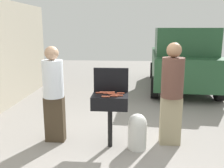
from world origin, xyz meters
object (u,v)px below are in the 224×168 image
(hot_dog_2, at_px, (121,93))
(hot_dog_7, at_px, (106,97))
(hot_dog_3, at_px, (107,93))
(parked_minivan, at_px, (182,58))
(hot_dog_1, at_px, (100,93))
(hot_dog_9, at_px, (104,92))
(propane_tank, at_px, (137,131))
(hot_dog_6, at_px, (111,92))
(person_right, at_px, (172,91))
(hot_dog_5, at_px, (111,93))
(person_left, at_px, (54,91))
(hot_dog_0, at_px, (114,96))
(hot_dog_4, at_px, (112,94))
(hot_dog_8, at_px, (115,95))
(hot_dog_10, at_px, (119,96))
(bbq_grill, at_px, (110,103))

(hot_dog_2, relative_size, hot_dog_7, 1.00)
(hot_dog_3, bearing_deg, parked_minivan, 65.27)
(hot_dog_1, bearing_deg, hot_dog_9, 36.48)
(parked_minivan, bearing_deg, propane_tank, 75.12)
(hot_dog_1, xyz_separation_m, hot_dog_2, (0.36, -0.00, 0.00))
(hot_dog_6, xyz_separation_m, parked_minivan, (2.03, 4.47, 0.09))
(hot_dog_3, distance_m, person_right, 1.11)
(hot_dog_1, xyz_separation_m, hot_dog_5, (0.20, 0.01, 0.00))
(hot_dog_1, distance_m, person_left, 0.83)
(hot_dog_0, height_order, parked_minivan, parked_minivan)
(hot_dog_1, height_order, hot_dog_3, same)
(hot_dog_4, relative_size, person_left, 0.08)
(hot_dog_4, xyz_separation_m, hot_dog_9, (-0.15, 0.11, 0.00))
(hot_dog_6, bearing_deg, parked_minivan, 65.54)
(parked_minivan, bearing_deg, person_left, 59.40)
(hot_dog_0, bearing_deg, hot_dog_6, 105.21)
(hot_dog_4, xyz_separation_m, hot_dog_6, (-0.02, 0.12, 0.00))
(hot_dog_6, relative_size, parked_minivan, 0.03)
(hot_dog_2, xyz_separation_m, hot_dog_8, (-0.08, -0.10, 0.00))
(hot_dog_8, height_order, person_left, person_left)
(hot_dog_6, bearing_deg, hot_dog_2, -18.36)
(hot_dog_7, distance_m, propane_tank, 0.82)
(hot_dog_0, distance_m, hot_dog_1, 0.32)
(hot_dog_0, height_order, hot_dog_8, same)
(hot_dog_1, relative_size, hot_dog_5, 1.00)
(hot_dog_8, distance_m, parked_minivan, 5.02)
(hot_dog_1, xyz_separation_m, propane_tank, (0.65, -0.13, -0.62))
(hot_dog_7, height_order, hot_dog_10, same)
(hot_dog_7, relative_size, propane_tank, 0.21)
(hot_dog_9, height_order, person_right, person_right)
(hot_dog_6, distance_m, hot_dog_7, 0.30)
(hot_dog_4, relative_size, hot_dog_7, 1.00)
(hot_dog_4, xyz_separation_m, parked_minivan, (2.01, 4.59, 0.09))
(hot_dog_1, bearing_deg, hot_dog_8, -19.88)
(hot_dog_5, xyz_separation_m, hot_dog_7, (-0.07, -0.25, 0.00))
(hot_dog_4, xyz_separation_m, person_left, (-1.04, 0.14, -0.01))
(hot_dog_2, height_order, propane_tank, hot_dog_2)
(hot_dog_1, height_order, hot_dog_7, same)
(hot_dog_5, xyz_separation_m, propane_tank, (0.45, -0.13, -0.62))
(hot_dog_5, distance_m, propane_tank, 0.78)
(hot_dog_6, relative_size, hot_dog_7, 1.00)
(hot_dog_8, distance_m, person_left, 1.11)
(hot_dog_7, height_order, parked_minivan, parked_minivan)
(hot_dog_5, relative_size, person_right, 0.07)
(hot_dog_8, relative_size, person_left, 0.08)
(hot_dog_5, height_order, propane_tank, hot_dog_5)
(bbq_grill, relative_size, propane_tank, 1.50)
(hot_dog_1, relative_size, hot_dog_9, 1.00)
(hot_dog_4, bearing_deg, hot_dog_3, 157.85)
(hot_dog_6, height_order, propane_tank, hot_dog_6)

